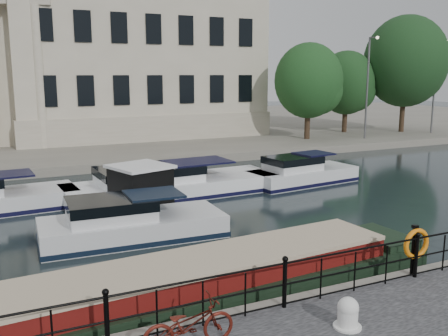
# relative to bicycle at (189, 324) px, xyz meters

# --- Properties ---
(ground_plane) EXTENTS (160.00, 160.00, 0.00)m
(ground_plane) POSITION_rel_bicycle_xyz_m (2.58, 2.92, -1.04)
(ground_plane) COLOR black
(ground_plane) RESTS_ON ground
(far_bank) EXTENTS (120.00, 42.00, 0.55)m
(far_bank) POSITION_rel_bicycle_xyz_m (2.58, 41.92, -0.76)
(far_bank) COLOR #6B665B
(far_bank) RESTS_ON ground_plane
(railing) EXTENTS (24.14, 0.14, 1.22)m
(railing) POSITION_rel_bicycle_xyz_m (2.58, 0.67, 0.16)
(railing) COLOR black
(railing) RESTS_ON near_quay
(civic_building) EXTENTS (53.55, 31.84, 16.85)m
(civic_building) POSITION_rel_bicycle_xyz_m (1.58, 37.63, 6.00)
(civic_building) COLOR #ADA38C
(civic_building) RESTS_ON far_bank
(lamp_posts) EXTENTS (8.24, 1.55, 8.07)m
(lamp_posts) POSITION_rel_bicycle_xyz_m (28.58, 23.62, 3.76)
(lamp_posts) COLOR #59595B
(lamp_posts) RESTS_ON far_bank
(bicycle) EXTENTS (1.87, 0.68, 0.98)m
(bicycle) POSITION_rel_bicycle_xyz_m (0.00, 0.00, 0.00)
(bicycle) COLOR #4D150D
(bicycle) RESTS_ON near_quay
(mooring_bollard) EXTENTS (0.59, 0.59, 0.67)m
(mooring_bollard) POSITION_rel_bicycle_xyz_m (3.28, -0.68, -0.18)
(mooring_bollard) COLOR silver
(mooring_bollard) RESTS_ON near_quay
(life_ring_post) EXTENTS (0.83, 0.21, 1.36)m
(life_ring_post) POSITION_rel_bicycle_xyz_m (6.63, 0.75, 0.36)
(life_ring_post) COLOR black
(life_ring_post) RESTS_ON near_quay
(narrowboat) EXTENTS (17.11, 3.45, 1.62)m
(narrowboat) POSITION_rel_bicycle_xyz_m (-0.02, 2.59, -0.67)
(narrowboat) COLOR black
(narrowboat) RESTS_ON ground_plane
(harbour_hut) EXTENTS (3.55, 3.23, 2.18)m
(harbour_hut) POSITION_rel_bicycle_xyz_m (2.28, 11.23, -0.09)
(harbour_hut) COLOR #6B665B
(harbour_hut) RESTS_ON ground_plane
(cabin_cruisers) EXTENTS (22.56, 8.87, 1.99)m
(cabin_cruisers) POSITION_rel_bicycle_xyz_m (2.98, 12.82, -0.67)
(cabin_cruisers) COLOR silver
(cabin_cruisers) RESTS_ON ground_plane
(trees) EXTENTS (17.07, 8.34, 10.35)m
(trees) POSITION_rel_bicycle_xyz_m (27.59, 25.95, 4.82)
(trees) COLOR black
(trees) RESTS_ON far_bank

